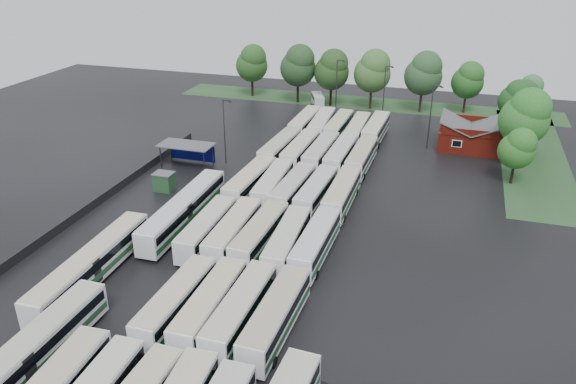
% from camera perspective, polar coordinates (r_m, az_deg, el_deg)
% --- Properties ---
extents(ground, '(160.00, 160.00, 0.00)m').
position_cam_1_polar(ground, '(63.59, -4.98, -6.16)').
color(ground, black).
rests_on(ground, ground).
extents(brick_building, '(10.07, 8.60, 5.39)m').
position_cam_1_polar(brick_building, '(97.97, 18.01, 5.27)').
color(brick_building, maroon).
rests_on(brick_building, ground).
extents(wash_shed, '(8.20, 4.20, 3.58)m').
position_cam_1_polar(wash_shed, '(87.11, -10.18, 4.51)').
color(wash_shed, '#2D2D30').
rests_on(wash_shed, ground).
extents(utility_hut, '(2.70, 2.20, 2.62)m').
position_cam_1_polar(utility_hut, '(79.63, -12.47, 1.04)').
color(utility_hut, '#204827').
rests_on(utility_hut, ground).
extents(grass_strip_north, '(80.00, 10.00, 0.01)m').
position_cam_1_polar(grass_strip_north, '(121.12, 7.56, 8.97)').
color(grass_strip_north, '#254924').
rests_on(grass_strip_north, ground).
extents(grass_strip_east, '(10.00, 50.00, 0.01)m').
position_cam_1_polar(grass_strip_east, '(99.37, 23.61, 3.50)').
color(grass_strip_east, '#254924').
rests_on(grass_strip_east, ground).
extents(west_fence, '(0.10, 50.00, 1.20)m').
position_cam_1_polar(west_fence, '(79.48, -17.80, -0.22)').
color(west_fence, '#2D2D30').
rests_on(west_fence, ground).
extents(bus_r1c1, '(2.84, 12.13, 3.36)m').
position_cam_1_polar(bus_r1c1, '(53.51, -11.27, -10.86)').
color(bus_r1c1, white).
rests_on(bus_r1c1, ground).
extents(bus_r1c2, '(2.71, 12.28, 3.41)m').
position_cam_1_polar(bus_r1c2, '(52.49, -7.92, -11.32)').
color(bus_r1c2, white).
rests_on(bus_r1c2, ground).
extents(bus_r1c3, '(2.80, 12.43, 3.45)m').
position_cam_1_polar(bus_r1c3, '(51.58, -4.82, -11.85)').
color(bus_r1c3, white).
rests_on(bus_r1c3, ground).
extents(bus_r1c4, '(2.93, 12.54, 3.48)m').
position_cam_1_polar(bus_r1c4, '(50.64, -1.25, -12.53)').
color(bus_r1c4, white).
rests_on(bus_r1c4, ground).
extents(bus_r2c0, '(2.80, 12.26, 3.40)m').
position_cam_1_polar(bus_r2c0, '(64.99, -8.22, -3.71)').
color(bus_r2c0, white).
rests_on(bus_r2c0, ground).
extents(bus_r2c1, '(2.87, 12.50, 3.47)m').
position_cam_1_polar(bus_r2c1, '(64.00, -5.56, -4.00)').
color(bus_r2c1, white).
rests_on(bus_r2c1, ground).
extents(bus_r2c2, '(2.94, 12.34, 3.42)m').
position_cam_1_polar(bus_r2c2, '(63.22, -2.90, -4.33)').
color(bus_r2c2, white).
rests_on(bus_r2c2, ground).
extents(bus_r2c3, '(3.15, 12.32, 3.40)m').
position_cam_1_polar(bus_r2c3, '(61.83, -0.09, -5.02)').
color(bus_r2c3, white).
rests_on(bus_r2c3, ground).
extents(bus_r2c4, '(2.82, 12.43, 3.45)m').
position_cam_1_polar(bus_r2c4, '(61.54, 2.82, -5.18)').
color(bus_r2c4, white).
rests_on(bus_r2c4, ground).
extents(bus_r3c0, '(3.23, 12.75, 3.52)m').
position_cam_1_polar(bus_r3c0, '(76.34, -3.88, 1.04)').
color(bus_r3c0, white).
rests_on(bus_r3c0, ground).
extents(bus_r3c1, '(3.04, 12.19, 3.37)m').
position_cam_1_polar(bus_r3c1, '(75.62, -1.54, 0.79)').
color(bus_r3c1, white).
rests_on(bus_r3c1, ground).
extents(bus_r3c2, '(3.10, 12.13, 3.35)m').
position_cam_1_polar(bus_r3c2, '(74.40, 0.53, 0.37)').
color(bus_r3c2, white).
rests_on(bus_r3c2, ground).
extents(bus_r3c3, '(3.06, 12.18, 3.36)m').
position_cam_1_polar(bus_r3c3, '(73.58, 2.89, 0.05)').
color(bus_r3c3, white).
rests_on(bus_r3c3, ground).
extents(bus_r3c4, '(2.69, 12.54, 3.49)m').
position_cam_1_polar(bus_r3c4, '(73.05, 5.49, -0.17)').
color(bus_r3c4, white).
rests_on(bus_r3c4, ground).
extents(bus_r4c0, '(3.30, 12.71, 3.51)m').
position_cam_1_polar(bus_r4c0, '(88.23, -0.82, 4.44)').
color(bus_r4c0, white).
rests_on(bus_r4c0, ground).
extents(bus_r4c1, '(3.01, 12.72, 3.52)m').
position_cam_1_polar(bus_r4c1, '(87.44, 1.30, 4.25)').
color(bus_r4c1, white).
rests_on(bus_r4c1, ground).
extents(bus_r4c2, '(2.98, 12.52, 3.47)m').
position_cam_1_polar(bus_r4c2, '(86.72, 3.37, 4.02)').
color(bus_r4c2, white).
rests_on(bus_r4c2, ground).
extents(bus_r4c3, '(2.94, 12.73, 3.53)m').
position_cam_1_polar(bus_r4c3, '(86.13, 5.43, 3.82)').
color(bus_r4c3, white).
rests_on(bus_r4c3, ground).
extents(bus_r4c4, '(2.83, 12.36, 3.43)m').
position_cam_1_polar(bus_r4c4, '(85.45, 7.47, 3.50)').
color(bus_r4c4, white).
rests_on(bus_r4c4, ground).
extents(bus_r5c0, '(2.83, 12.49, 3.47)m').
position_cam_1_polar(bus_r5c0, '(100.78, 1.75, 7.05)').
color(bus_r5c0, white).
rests_on(bus_r5c0, ground).
extents(bus_r5c1, '(3.27, 12.73, 3.51)m').
position_cam_1_polar(bus_r5c1, '(99.78, 3.45, 6.84)').
color(bus_r5c1, white).
rests_on(bus_r5c1, ground).
extents(bus_r5c2, '(2.82, 12.15, 3.37)m').
position_cam_1_polar(bus_r5c2, '(99.43, 5.18, 6.67)').
color(bus_r5c2, white).
rests_on(bus_r5c2, ground).
extents(bus_r5c3, '(2.66, 12.05, 3.35)m').
position_cam_1_polar(bus_r5c3, '(98.22, 7.08, 6.35)').
color(bus_r5c3, white).
rests_on(bus_r5c3, ground).
extents(bus_r5c4, '(3.01, 12.72, 3.52)m').
position_cam_1_polar(bus_r5c4, '(98.28, 8.91, 6.31)').
color(bus_r5c4, white).
rests_on(bus_r5c4, ground).
extents(artic_bus_west_a, '(2.76, 18.40, 3.41)m').
position_cam_1_polar(artic_bus_west_a, '(50.98, -25.13, -15.06)').
color(artic_bus_west_a, white).
rests_on(artic_bus_west_a, ground).
extents(artic_bus_west_b, '(2.88, 19.08, 3.54)m').
position_cam_1_polar(artic_bus_west_b, '(69.64, -10.54, -1.77)').
color(artic_bus_west_b, white).
rests_on(artic_bus_west_b, ground).
extents(artic_bus_west_c, '(2.99, 18.67, 3.46)m').
position_cam_1_polar(artic_bus_west_c, '(61.00, -19.32, -6.98)').
color(artic_bus_west_c, white).
rests_on(artic_bus_west_c, ground).
extents(minibus, '(3.92, 5.81, 2.38)m').
position_cam_1_polar(minibus, '(118.03, 3.04, 9.39)').
color(minibus, white).
rests_on(minibus, ground).
extents(tree_north_0, '(6.85, 6.85, 11.35)m').
position_cam_1_polar(tree_north_0, '(123.87, -3.65, 12.96)').
color(tree_north_0, black).
rests_on(tree_north_0, ground).
extents(tree_north_1, '(7.42, 7.42, 12.28)m').
position_cam_1_polar(tree_north_1, '(118.51, 1.09, 12.76)').
color(tree_north_1, black).
rests_on(tree_north_1, ground).
extents(tree_north_2, '(7.13, 7.13, 11.80)m').
position_cam_1_polar(tree_north_2, '(116.47, 4.52, 12.32)').
color(tree_north_2, black).
rests_on(tree_north_2, ground).
extents(tree_north_3, '(7.37, 7.37, 12.21)m').
position_cam_1_polar(tree_north_3, '(115.04, 8.65, 12.10)').
color(tree_north_3, '#392614').
rests_on(tree_north_3, ground).
extents(tree_north_4, '(7.39, 7.39, 12.25)m').
position_cam_1_polar(tree_north_4, '(114.80, 13.68, 11.67)').
color(tree_north_4, '#32241B').
rests_on(tree_north_4, ground).
extents(tree_north_5, '(6.25, 6.25, 10.34)m').
position_cam_1_polar(tree_north_5, '(116.91, 17.87, 10.80)').
color(tree_north_5, '#362012').
rests_on(tree_north_5, ground).
extents(tree_north_6, '(5.30, 5.30, 8.78)m').
position_cam_1_polar(tree_north_6, '(116.71, 23.29, 9.44)').
color(tree_north_6, black).
rests_on(tree_north_6, ground).
extents(tree_east_0, '(5.09, 5.09, 8.43)m').
position_cam_1_polar(tree_east_0, '(84.66, 22.34, 4.15)').
color(tree_east_0, black).
rests_on(tree_east_0, ground).
extents(tree_east_1, '(7.43, 7.43, 12.31)m').
position_cam_1_polar(tree_east_1, '(91.14, 23.03, 7.09)').
color(tree_east_1, black).
rests_on(tree_east_1, ground).
extents(tree_east_2, '(5.27, 5.27, 8.73)m').
position_cam_1_polar(tree_east_2, '(98.91, 23.39, 6.91)').
color(tree_east_2, black).
rests_on(tree_east_2, ground).
extents(tree_east_3, '(5.81, 5.81, 9.62)m').
position_cam_1_polar(tree_east_3, '(107.83, 22.18, 8.79)').
color(tree_east_3, black).
rests_on(tree_east_3, ground).
extents(tree_east_4, '(5.16, 5.13, 8.49)m').
position_cam_1_polar(tree_east_4, '(113.34, 22.77, 9.02)').
color(tree_east_4, black).
rests_on(tree_east_4, ground).
extents(lamp_post_ne, '(1.64, 0.32, 10.62)m').
position_cam_1_polar(lamp_post_ne, '(95.10, 14.38, 7.87)').
color(lamp_post_ne, '#2D2D30').
rests_on(lamp_post_ne, ground).
extents(lamp_post_nw, '(1.56, 0.30, 10.12)m').
position_cam_1_polar(lamp_post_nw, '(86.33, -6.41, 6.60)').
color(lamp_post_nw, '#2D2D30').
rests_on(lamp_post_nw, ground).
extents(lamp_post_back_w, '(1.66, 0.32, 10.77)m').
position_cam_1_polar(lamp_post_back_w, '(110.95, 5.03, 10.96)').
color(lamp_post_back_w, '#2D2D30').
rests_on(lamp_post_back_w, ground).
extents(lamp_post_back_e, '(1.59, 0.31, 10.31)m').
position_cam_1_polar(lamp_post_back_e, '(109.15, 9.82, 10.32)').
color(lamp_post_back_e, '#2D2D30').
rests_on(lamp_post_back_e, ground).
extents(puddle_0, '(4.63, 4.63, 0.01)m').
position_cam_1_polar(puddle_0, '(50.80, -15.11, -16.19)').
color(puddle_0, black).
rests_on(puddle_0, ground).
extents(puddle_2, '(6.70, 6.70, 0.01)m').
position_cam_1_polar(puddle_2, '(68.68, -9.86, -3.95)').
color(puddle_2, black).
rests_on(puddle_2, ground).
extents(puddle_3, '(3.97, 3.97, 0.01)m').
position_cam_1_polar(puddle_3, '(59.84, -3.28, -8.27)').
color(puddle_3, black).
rests_on(puddle_3, ground).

